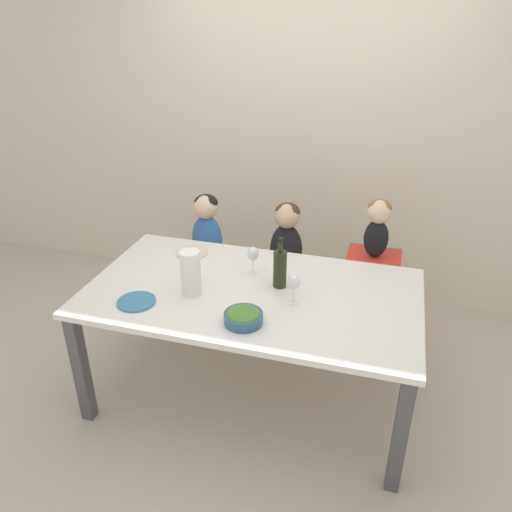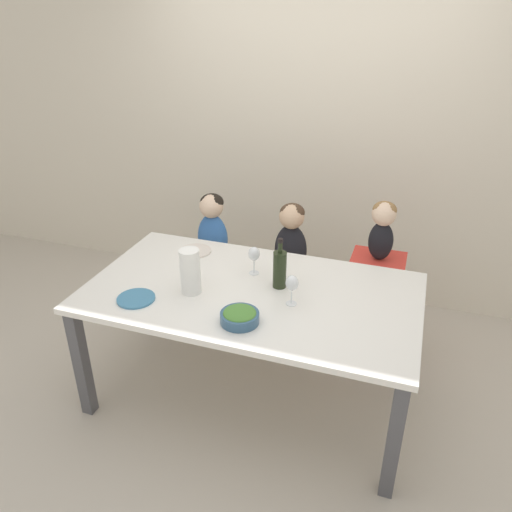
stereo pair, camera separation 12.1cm
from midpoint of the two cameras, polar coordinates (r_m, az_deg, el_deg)
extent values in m
plane|color=#BCB2A3|center=(3.30, -1.49, -15.31)|extent=(14.00, 14.00, 0.00)
cube|color=beige|center=(3.95, 4.81, 14.17)|extent=(10.00, 0.06, 2.70)
cube|color=white|center=(2.86, -1.66, -4.24)|extent=(1.88, 1.05, 0.03)
cube|color=#4C4C51|center=(3.10, -20.47, -11.97)|extent=(0.07, 0.07, 0.73)
cube|color=#4C4C51|center=(2.63, 14.82, -19.20)|extent=(0.07, 0.07, 0.73)
cube|color=#4C4C51|center=(3.73, -12.42, -3.59)|extent=(0.07, 0.07, 0.73)
cube|color=#4C4C51|center=(3.36, 15.61, -7.82)|extent=(0.07, 0.07, 0.73)
cylinder|color=silver|center=(3.86, -9.15, -4.84)|extent=(0.04, 0.04, 0.41)
cylinder|color=silver|center=(3.75, -4.87, -5.57)|extent=(0.04, 0.04, 0.41)
cylinder|color=silver|center=(4.10, -7.39, -2.68)|extent=(0.04, 0.04, 0.41)
cylinder|color=silver|center=(4.00, -3.34, -3.30)|extent=(0.04, 0.04, 0.41)
cube|color=tan|center=(3.81, -6.36, -1.07)|extent=(0.42, 0.41, 0.05)
cylinder|color=silver|center=(3.67, -0.57, -6.27)|extent=(0.04, 0.04, 0.41)
cylinder|color=silver|center=(3.61, 4.13, -7.00)|extent=(0.04, 0.04, 0.41)
cylinder|color=silver|center=(3.92, 0.71, -3.90)|extent=(0.04, 0.04, 0.41)
cylinder|color=silver|center=(3.86, 5.11, -4.54)|extent=(0.04, 0.04, 0.41)
cube|color=tan|center=(3.64, 2.41, -2.31)|extent=(0.42, 0.41, 0.05)
cylinder|color=silver|center=(3.53, 9.46, -6.06)|extent=(0.04, 0.04, 0.64)
cylinder|color=silver|center=(3.52, 13.68, -6.61)|extent=(0.04, 0.04, 0.64)
cylinder|color=silver|center=(3.75, 9.99, -3.95)|extent=(0.04, 0.04, 0.64)
cylinder|color=silver|center=(3.74, 13.95, -4.46)|extent=(0.04, 0.04, 0.64)
cube|color=red|center=(3.47, 12.30, -0.45)|extent=(0.36, 0.35, 0.05)
ellipsoid|color=#3366B2|center=(3.71, -6.53, 1.88)|extent=(0.23, 0.16, 0.38)
sphere|color=beige|center=(3.61, -6.74, 5.59)|extent=(0.18, 0.18, 0.18)
ellipsoid|color=black|center=(3.61, -6.70, 6.03)|extent=(0.17, 0.17, 0.12)
ellipsoid|color=black|center=(3.54, 2.48, 0.75)|extent=(0.23, 0.16, 0.38)
sphere|color=#D6AD89|center=(3.44, 2.57, 4.60)|extent=(0.18, 0.18, 0.18)
ellipsoid|color=#473323|center=(3.44, 2.62, 5.07)|extent=(0.17, 0.17, 0.12)
ellipsoid|color=black|center=(3.40, 12.56, 1.94)|extent=(0.16, 0.11, 0.27)
sphere|color=beige|center=(3.32, 12.89, 4.96)|extent=(0.16, 0.16, 0.16)
ellipsoid|color=olive|center=(3.32, 12.95, 5.40)|extent=(0.15, 0.15, 0.11)
cylinder|color=#232D19|center=(2.83, 1.53, -1.54)|extent=(0.08, 0.08, 0.22)
cylinder|color=#232D19|center=(2.76, 1.56, 1.23)|extent=(0.03, 0.03, 0.08)
cylinder|color=black|center=(2.75, 1.57, 1.82)|extent=(0.03, 0.03, 0.02)
cylinder|color=white|center=(2.78, -8.71, -1.94)|extent=(0.11, 0.11, 0.26)
cylinder|color=white|center=(2.73, 2.98, -5.36)|extent=(0.06, 0.06, 0.00)
cylinder|color=white|center=(2.71, 3.00, -4.57)|extent=(0.01, 0.01, 0.08)
ellipsoid|color=white|center=(2.67, 3.05, -3.01)|extent=(0.07, 0.07, 0.09)
cylinder|color=white|center=(3.02, -1.49, -1.96)|extent=(0.06, 0.06, 0.00)
cylinder|color=white|center=(3.00, -1.50, -1.22)|extent=(0.01, 0.01, 0.08)
ellipsoid|color=white|center=(2.96, -1.52, 0.24)|extent=(0.07, 0.07, 0.09)
cylinder|color=#335675|center=(2.56, -2.81, -7.11)|extent=(0.20, 0.20, 0.06)
ellipsoid|color=#4C8438|center=(2.55, -2.83, -6.59)|extent=(0.17, 0.17, 0.04)
cylinder|color=teal|center=(2.82, -14.71, -5.08)|extent=(0.21, 0.21, 0.01)
cylinder|color=silver|center=(3.29, -8.39, 0.41)|extent=(0.21, 0.21, 0.01)
camera|label=1|loc=(0.06, -91.23, -0.63)|focal=35.00mm
camera|label=2|loc=(0.06, 88.77, 0.63)|focal=35.00mm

